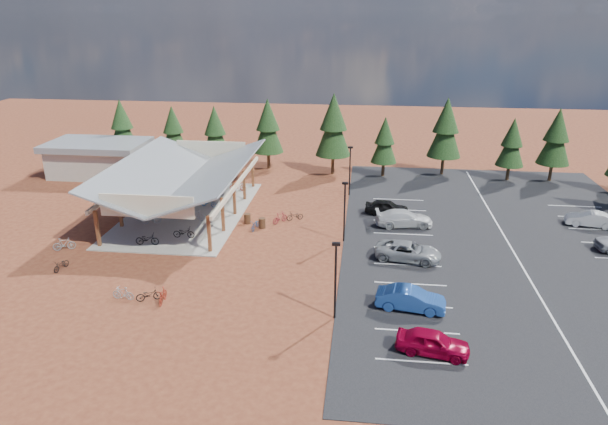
# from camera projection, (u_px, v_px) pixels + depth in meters

# --- Properties ---
(ground) EXTENTS (140.00, 140.00, 0.00)m
(ground) POSITION_uv_depth(u_px,v_px,m) (280.00, 248.00, 43.63)
(ground) COLOR #5E2718
(ground) RESTS_ON ground
(asphalt_lot) EXTENTS (27.00, 44.00, 0.04)m
(asphalt_lot) POSITION_uv_depth(u_px,v_px,m) (509.00, 244.00, 44.41)
(asphalt_lot) COLOR black
(asphalt_lot) RESTS_ON ground
(concrete_pad) EXTENTS (10.60, 18.60, 0.10)m
(concrete_pad) POSITION_uv_depth(u_px,v_px,m) (188.00, 212.00, 51.19)
(concrete_pad) COLOR gray
(concrete_pad) RESTS_ON ground
(bike_pavilion) EXTENTS (11.65, 19.40, 4.97)m
(bike_pavilion) POSITION_uv_depth(u_px,v_px,m) (184.00, 174.00, 49.86)
(bike_pavilion) COLOR brown
(bike_pavilion) RESTS_ON concrete_pad
(outbuilding) EXTENTS (11.00, 7.00, 3.90)m
(outbuilding) POSITION_uv_depth(u_px,v_px,m) (98.00, 158.00, 62.23)
(outbuilding) COLOR #ADA593
(outbuilding) RESTS_ON ground
(lamp_post_0) EXTENTS (0.50, 0.25, 5.14)m
(lamp_post_0) POSITION_uv_depth(u_px,v_px,m) (335.00, 275.00, 32.74)
(lamp_post_0) COLOR black
(lamp_post_0) RESTS_ON ground
(lamp_post_1) EXTENTS (0.50, 0.25, 5.14)m
(lamp_post_1) POSITION_uv_depth(u_px,v_px,m) (345.00, 208.00, 43.89)
(lamp_post_1) COLOR black
(lamp_post_1) RESTS_ON ground
(lamp_post_2) EXTENTS (0.50, 0.25, 5.14)m
(lamp_post_2) POSITION_uv_depth(u_px,v_px,m) (350.00, 167.00, 55.05)
(lamp_post_2) COLOR black
(lamp_post_2) RESTS_ON ground
(trash_bin_0) EXTENTS (0.60, 0.60, 0.90)m
(trash_bin_0) POSITION_uv_depth(u_px,v_px,m) (247.00, 218.00, 48.55)
(trash_bin_0) COLOR #412817
(trash_bin_0) RESTS_ON ground
(trash_bin_1) EXTENTS (0.60, 0.60, 0.90)m
(trash_bin_1) POSITION_uv_depth(u_px,v_px,m) (262.00, 223.00, 47.53)
(trash_bin_1) COLOR #412817
(trash_bin_1) RESTS_ON ground
(pine_0) EXTENTS (3.43, 3.43, 7.99)m
(pine_0) POSITION_uv_depth(u_px,v_px,m) (122.00, 125.00, 65.65)
(pine_0) COLOR #382314
(pine_0) RESTS_ON ground
(pine_1) EXTENTS (3.15, 3.15, 7.34)m
(pine_1) POSITION_uv_depth(u_px,v_px,m) (173.00, 129.00, 65.07)
(pine_1) COLOR #382314
(pine_1) RESTS_ON ground
(pine_2) EXTENTS (3.27, 3.27, 7.61)m
(pine_2) POSITION_uv_depth(u_px,v_px,m) (215.00, 131.00, 63.39)
(pine_2) COLOR #382314
(pine_2) RESTS_ON ground
(pine_3) EXTENTS (3.60, 3.60, 8.39)m
(pine_3) POSITION_uv_depth(u_px,v_px,m) (268.00, 126.00, 63.67)
(pine_3) COLOR #382314
(pine_3) RESTS_ON ground
(pine_4) EXTENTS (4.02, 4.02, 9.36)m
(pine_4) POSITION_uv_depth(u_px,v_px,m) (333.00, 125.00, 61.24)
(pine_4) COLOR #382314
(pine_4) RESTS_ON ground
(pine_5) EXTENTS (2.95, 2.95, 6.87)m
(pine_5) POSITION_uv_depth(u_px,v_px,m) (385.00, 140.00, 60.92)
(pine_5) COLOR #382314
(pine_5) RESTS_ON ground
(pine_6) EXTENTS (3.82, 3.82, 8.91)m
(pine_6) POSITION_uv_depth(u_px,v_px,m) (446.00, 128.00, 61.18)
(pine_6) COLOR #382314
(pine_6) RESTS_ON ground
(pine_7) EXTENTS (3.03, 3.03, 7.05)m
(pine_7) POSITION_uv_depth(u_px,v_px,m) (512.00, 143.00, 59.43)
(pine_7) COLOR #382314
(pine_7) RESTS_ON ground
(pine_8) EXTENTS (3.50, 3.50, 8.16)m
(pine_8) POSITION_uv_depth(u_px,v_px,m) (556.00, 137.00, 58.97)
(pine_8) COLOR #382314
(pine_8) RESTS_ON ground
(bike_0) EXTENTS (1.96, 0.81, 1.00)m
(bike_0) POSITION_uv_depth(u_px,v_px,m) (147.00, 239.00, 43.84)
(bike_0) COLOR black
(bike_0) RESTS_ON concrete_pad
(bike_1) EXTENTS (1.75, 0.96, 1.01)m
(bike_1) POSITION_uv_depth(u_px,v_px,m) (151.00, 219.00, 48.09)
(bike_1) COLOR gray
(bike_1) RESTS_ON concrete_pad
(bike_2) EXTENTS (1.73, 0.99, 0.86)m
(bike_2) POSITION_uv_depth(u_px,v_px,m) (182.00, 196.00, 54.12)
(bike_2) COLOR navy
(bike_2) RESTS_ON concrete_pad
(bike_3) EXTENTS (1.74, 0.78, 1.01)m
(bike_3) POSITION_uv_depth(u_px,v_px,m) (190.00, 191.00, 55.48)
(bike_3) COLOR maroon
(bike_3) RESTS_ON concrete_pad
(bike_4) EXTENTS (1.83, 0.67, 0.96)m
(bike_4) POSITION_uv_depth(u_px,v_px,m) (184.00, 233.00, 45.18)
(bike_4) COLOR black
(bike_4) RESTS_ON concrete_pad
(bike_5) EXTENTS (1.77, 0.59, 1.05)m
(bike_5) POSITION_uv_depth(u_px,v_px,m) (196.00, 215.00, 48.83)
(bike_5) COLOR #9FA3A8
(bike_5) RESTS_ON concrete_pad
(bike_6) EXTENTS (1.71, 0.91, 0.85)m
(bike_6) POSITION_uv_depth(u_px,v_px,m) (208.00, 203.00, 52.32)
(bike_6) COLOR navy
(bike_6) RESTS_ON concrete_pad
(bike_7) EXTENTS (1.79, 0.87, 1.04)m
(bike_7) POSITION_uv_depth(u_px,v_px,m) (238.00, 186.00, 56.84)
(bike_7) COLOR maroon
(bike_7) RESTS_ON concrete_pad
(bike_8) EXTENTS (0.80, 1.63, 0.82)m
(bike_8) POSITION_uv_depth(u_px,v_px,m) (61.00, 265.00, 39.87)
(bike_8) COLOR black
(bike_8) RESTS_ON ground
(bike_9) EXTENTS (1.78, 1.17, 1.04)m
(bike_9) POSITION_uv_depth(u_px,v_px,m) (64.00, 244.00, 43.12)
(bike_9) COLOR gray
(bike_9) RESTS_ON ground
(bike_11) EXTENTS (0.58, 1.68, 0.99)m
(bike_11) POSITION_uv_depth(u_px,v_px,m) (163.00, 295.00, 35.45)
(bike_11) COLOR maroon
(bike_11) RESTS_ON ground
(bike_12) EXTENTS (1.75, 1.18, 0.87)m
(bike_12) POSITION_uv_depth(u_px,v_px,m) (149.00, 295.00, 35.67)
(bike_12) COLOR black
(bike_12) RESTS_ON ground
(bike_13) EXTENTS (1.60, 0.62, 0.94)m
(bike_13) POSITION_uv_depth(u_px,v_px,m) (123.00, 293.00, 35.77)
(bike_13) COLOR #92969A
(bike_13) RESTS_ON ground
(bike_14) EXTENTS (0.86, 1.74, 0.87)m
(bike_14) POSITION_uv_depth(u_px,v_px,m) (255.00, 225.00, 47.21)
(bike_14) COLOR navy
(bike_14) RESTS_ON ground
(bike_15) EXTENTS (1.43, 1.60, 1.01)m
(bike_15) POSITION_uv_depth(u_px,v_px,m) (280.00, 218.00, 48.61)
(bike_15) COLOR maroon
(bike_15) RESTS_ON ground
(bike_16) EXTENTS (1.64, 1.21, 0.82)m
(bike_16) POSITION_uv_depth(u_px,v_px,m) (295.00, 216.00, 49.25)
(bike_16) COLOR black
(bike_16) RESTS_ON ground
(car_0) EXTENTS (4.30, 2.39, 1.38)m
(car_0) POSITION_uv_depth(u_px,v_px,m) (433.00, 342.00, 30.06)
(car_0) COLOR maroon
(car_0) RESTS_ON asphalt_lot
(car_1) EXTENTS (4.57, 2.16, 1.45)m
(car_1) POSITION_uv_depth(u_px,v_px,m) (411.00, 299.00, 34.47)
(car_1) COLOR navy
(car_1) RESTS_ON asphalt_lot
(car_2) EXTENTS (5.31, 3.15, 1.38)m
(car_2) POSITION_uv_depth(u_px,v_px,m) (408.00, 251.00, 41.33)
(car_2) COLOR gray
(car_2) RESTS_ON asphalt_lot
(car_3) EXTENTS (5.20, 2.61, 1.45)m
(car_3) POSITION_uv_depth(u_px,v_px,m) (404.00, 218.00, 47.73)
(car_3) COLOR silver
(car_3) RESTS_ON asphalt_lot
(car_4) EXTENTS (4.13, 1.94, 1.37)m
(car_4) POSITION_uv_depth(u_px,v_px,m) (387.00, 207.00, 50.51)
(car_4) COLOR black
(car_4) RESTS_ON asphalt_lot
(car_9) EXTENTS (4.23, 2.20, 1.33)m
(car_9) POSITION_uv_depth(u_px,v_px,m) (590.00, 219.00, 47.75)
(car_9) COLOR silver
(car_9) RESTS_ON asphalt_lot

